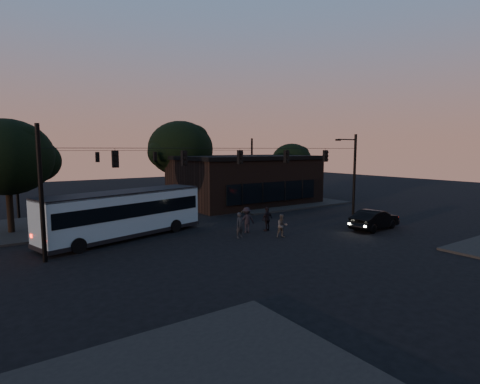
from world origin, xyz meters
TOP-DOWN VIEW (x-y plane):
  - ground at (0.00, 0.00)m, footprint 120.00×120.00m
  - sidewalk_far_right at (12.00, 14.00)m, footprint 14.00×10.00m
  - sidewalk_far_left at (-14.00, 14.00)m, footprint 14.00×10.00m
  - building at (9.00, 15.97)m, footprint 15.40×10.41m
  - tree_behind at (4.00, 22.00)m, footprint 7.60×7.60m
  - tree_right at (18.00, 18.00)m, footprint 5.20×5.20m
  - tree_left at (-14.00, 13.00)m, footprint 6.40×6.40m
  - signal_rig_near at (0.00, 4.00)m, footprint 26.24×0.30m
  - signal_rig_far at (0.00, 20.00)m, footprint 26.24×0.30m
  - bus at (-7.61, 7.05)m, footprint 11.85×5.65m
  - car at (8.99, -1.17)m, footprint 4.78×2.03m
  - pedestrian_a at (-1.06, 2.50)m, footprint 0.70×0.51m
  - pedestrian_b at (1.46, 0.95)m, footprint 0.96×0.86m
  - pedestrian_c at (1.91, 3.15)m, footprint 1.13×0.63m
  - pedestrian_d at (0.33, 3.61)m, footprint 1.32×0.89m

SIDE VIEW (x-z plane):
  - ground at x=0.00m, z-range 0.00..0.00m
  - sidewalk_far_right at x=12.00m, z-range 0.00..0.15m
  - sidewalk_far_left at x=-14.00m, z-range 0.00..0.15m
  - car at x=8.99m, z-range 0.00..1.53m
  - pedestrian_b at x=1.46m, z-range 0.00..1.64m
  - pedestrian_a at x=-1.06m, z-range 0.00..1.78m
  - pedestrian_c at x=1.91m, z-range 0.00..1.81m
  - pedestrian_d at x=0.33m, z-range 0.00..1.88m
  - bus at x=-7.61m, z-range 0.20..3.46m
  - building at x=9.00m, z-range 0.01..5.41m
  - signal_rig_far at x=0.00m, z-range 0.45..7.95m
  - signal_rig_near at x=0.00m, z-range 0.70..8.20m
  - tree_right at x=18.00m, z-range 1.20..8.06m
  - tree_left at x=-14.00m, z-range 1.42..9.72m
  - tree_behind at x=4.00m, z-range 1.48..10.91m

